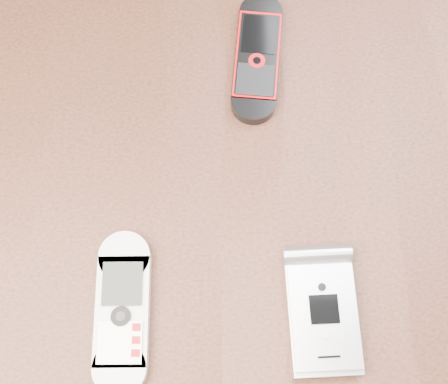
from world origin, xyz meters
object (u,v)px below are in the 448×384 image
(table, at_px, (219,228))
(nokia_white, at_px, (122,311))
(nokia_black_red, at_px, (257,57))
(motorola_razr, at_px, (323,314))

(table, relative_size, nokia_white, 8.72)
(nokia_black_red, bearing_deg, motorola_razr, -73.12)
(table, height_order, motorola_razr, motorola_razr)
(nokia_black_red, bearing_deg, table, -99.58)
(nokia_black_red, xyz_separation_m, motorola_razr, (0.05, -0.25, 0.00))
(nokia_white, bearing_deg, motorola_razr, -1.39)
(nokia_white, relative_size, nokia_black_red, 0.98)
(table, relative_size, nokia_black_red, 8.53)
(table, bearing_deg, motorola_razr, -52.09)
(table, xyz_separation_m, motorola_razr, (0.09, -0.11, 0.11))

